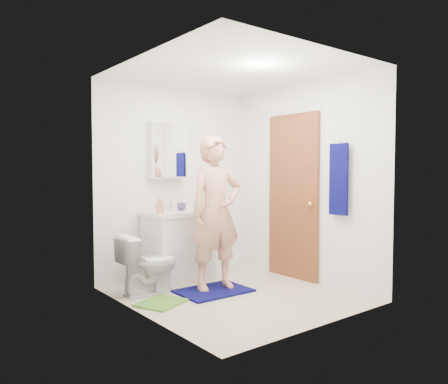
% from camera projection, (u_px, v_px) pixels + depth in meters
% --- Properties ---
extents(floor, '(2.20, 2.40, 0.02)m').
position_uv_depth(floor, '(235.00, 295.00, 4.74)').
color(floor, beige).
rests_on(floor, ground).
extents(ceiling, '(2.20, 2.40, 0.02)m').
position_uv_depth(ceiling, '(235.00, 70.00, 4.62)').
color(ceiling, white).
rests_on(ceiling, ground).
extents(wall_back, '(2.20, 0.02, 2.40)m').
position_uv_depth(wall_back, '(175.00, 182.00, 5.63)').
color(wall_back, white).
rests_on(wall_back, ground).
extents(wall_front, '(2.20, 0.02, 2.40)m').
position_uv_depth(wall_front, '(324.00, 188.00, 3.73)').
color(wall_front, white).
rests_on(wall_front, ground).
extents(wall_left, '(0.02, 2.40, 2.40)m').
position_uv_depth(wall_left, '(141.00, 187.00, 4.00)').
color(wall_left, white).
rests_on(wall_left, ground).
extents(wall_right, '(0.02, 2.40, 2.40)m').
position_uv_depth(wall_right, '(305.00, 183.00, 5.36)').
color(wall_right, white).
rests_on(wall_right, ground).
extents(vanity_cabinet, '(0.75, 0.55, 0.80)m').
position_uv_depth(vanity_cabinet, '(178.00, 248.00, 5.35)').
color(vanity_cabinet, white).
rests_on(vanity_cabinet, floor).
extents(countertop, '(0.79, 0.59, 0.05)m').
position_uv_depth(countertop, '(178.00, 213.00, 5.33)').
color(countertop, white).
rests_on(countertop, vanity_cabinet).
extents(sink_basin, '(0.40, 0.40, 0.03)m').
position_uv_depth(sink_basin, '(178.00, 212.00, 5.33)').
color(sink_basin, white).
rests_on(sink_basin, countertop).
extents(faucet, '(0.03, 0.03, 0.12)m').
position_uv_depth(faucet, '(170.00, 205.00, 5.46)').
color(faucet, silver).
rests_on(faucet, countertop).
extents(medicine_cabinet, '(0.50, 0.12, 0.70)m').
position_uv_depth(medicine_cabinet, '(168.00, 150.00, 5.47)').
color(medicine_cabinet, white).
rests_on(medicine_cabinet, wall_back).
extents(mirror_panel, '(0.46, 0.01, 0.66)m').
position_uv_depth(mirror_panel, '(171.00, 150.00, 5.42)').
color(mirror_panel, white).
rests_on(mirror_panel, wall_back).
extents(door, '(0.05, 0.80, 2.05)m').
position_uv_depth(door, '(293.00, 196.00, 5.46)').
color(door, brown).
rests_on(door, ground).
extents(door_knob, '(0.07, 0.07, 0.07)m').
position_uv_depth(door_knob, '(310.00, 204.00, 5.19)').
color(door_knob, gold).
rests_on(door_knob, door).
extents(towel, '(0.03, 0.24, 0.80)m').
position_uv_depth(towel, '(339.00, 179.00, 4.86)').
color(towel, '#080950').
rests_on(towel, wall_right).
extents(towel_hook, '(0.06, 0.02, 0.02)m').
position_uv_depth(towel_hook, '(341.00, 142.00, 4.86)').
color(towel_hook, silver).
rests_on(towel_hook, wall_right).
extents(toilet, '(0.65, 0.37, 0.66)m').
position_uv_depth(toilet, '(148.00, 264.00, 4.76)').
color(toilet, white).
rests_on(toilet, floor).
extents(bath_mat, '(0.79, 0.57, 0.02)m').
position_uv_depth(bath_mat, '(213.00, 291.00, 4.85)').
color(bath_mat, '#080950').
rests_on(bath_mat, floor).
extents(green_rug, '(0.56, 0.53, 0.02)m').
position_uv_depth(green_rug, '(161.00, 303.00, 4.41)').
color(green_rug, '#589732').
rests_on(green_rug, floor).
extents(soap_dispenser, '(0.11, 0.11, 0.19)m').
position_uv_depth(soap_dispenser, '(160.00, 205.00, 5.07)').
color(soap_dispenser, '#BC7958').
rests_on(soap_dispenser, countertop).
extents(toothbrush_cup, '(0.12, 0.12, 0.09)m').
position_uv_depth(toothbrush_cup, '(182.00, 207.00, 5.45)').
color(toothbrush_cup, '#57397D').
rests_on(toothbrush_cup, countertop).
extents(man, '(0.67, 0.49, 1.71)m').
position_uv_depth(man, '(216.00, 212.00, 4.88)').
color(man, tan).
rests_on(man, bath_mat).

